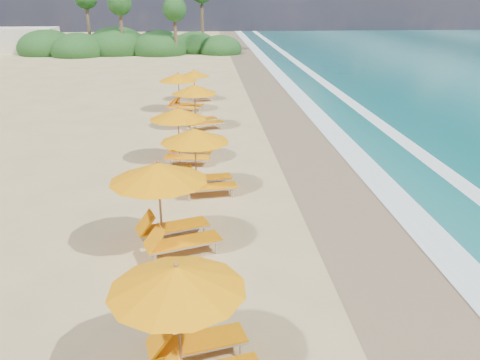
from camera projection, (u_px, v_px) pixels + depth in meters
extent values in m
plane|color=tan|center=(240.00, 215.00, 16.17)|extent=(160.00, 160.00, 0.00)
cube|color=#7C6449|center=(361.00, 211.00, 16.44)|extent=(4.00, 160.00, 0.01)
cube|color=white|center=(405.00, 209.00, 16.54)|extent=(1.20, 160.00, 0.01)
cylinder|color=olive|center=(179.00, 326.00, 8.89)|extent=(0.06, 0.06, 2.37)
cone|color=orange|center=(177.00, 278.00, 8.54)|extent=(2.94, 2.94, 0.48)
sphere|color=olive|center=(176.00, 265.00, 8.45)|extent=(0.08, 0.08, 0.08)
cylinder|color=olive|center=(160.00, 209.00, 13.49)|extent=(0.06, 0.06, 2.55)
cone|color=orange|center=(158.00, 172.00, 13.12)|extent=(3.32, 3.32, 0.51)
sphere|color=olive|center=(158.00, 162.00, 13.02)|extent=(0.09, 0.09, 0.09)
cylinder|color=olive|center=(196.00, 162.00, 17.51)|extent=(0.06, 0.06, 2.34)
cone|color=orange|center=(195.00, 135.00, 17.16)|extent=(2.73, 2.73, 0.47)
sphere|color=olive|center=(195.00, 128.00, 17.07)|extent=(0.08, 0.08, 0.08)
cylinder|color=olive|center=(179.00, 136.00, 20.76)|extent=(0.06, 0.06, 2.29)
cone|color=orange|center=(178.00, 114.00, 20.43)|extent=(2.67, 2.67, 0.46)
sphere|color=olive|center=(178.00, 107.00, 20.33)|extent=(0.08, 0.08, 0.08)
cylinder|color=olive|center=(195.00, 107.00, 25.90)|extent=(0.06, 0.06, 2.29)
cone|color=orange|center=(194.00, 89.00, 25.57)|extent=(3.03, 3.03, 0.46)
sphere|color=olive|center=(194.00, 84.00, 25.48)|extent=(0.08, 0.08, 0.08)
cylinder|color=olive|center=(179.00, 93.00, 29.75)|extent=(0.06, 0.06, 2.24)
cone|color=orange|center=(178.00, 77.00, 29.42)|extent=(2.98, 2.98, 0.45)
sphere|color=olive|center=(178.00, 73.00, 29.33)|extent=(0.08, 0.08, 0.08)
cylinder|color=olive|center=(194.00, 86.00, 32.74)|extent=(0.05, 0.05, 1.97)
cone|color=orange|center=(194.00, 73.00, 32.45)|extent=(2.47, 2.47, 0.39)
sphere|color=olive|center=(194.00, 70.00, 32.37)|extent=(0.07, 0.07, 0.07)
ellipsoid|color=#163D14|center=(160.00, 49.00, 57.51)|extent=(6.40, 6.40, 4.16)
ellipsoid|color=#163D14|center=(117.00, 47.00, 58.08)|extent=(7.20, 7.20, 4.68)
ellipsoid|color=#163D14|center=(78.00, 51.00, 55.98)|extent=(6.00, 6.00, 3.90)
ellipsoid|color=#163D14|center=(195.00, 47.00, 59.68)|extent=(5.60, 5.60, 3.64)
ellipsoid|color=#163D14|center=(47.00, 48.00, 57.55)|extent=(6.60, 6.60, 4.29)
ellipsoid|color=#163D14|center=(220.00, 49.00, 58.04)|extent=(5.00, 5.00, 3.25)
cylinder|color=brown|center=(176.00, 33.00, 55.12)|extent=(0.36, 0.36, 5.00)
sphere|color=#163D14|center=(174.00, 9.00, 54.24)|extent=(2.60, 2.60, 2.60)
cylinder|color=brown|center=(122.00, 30.00, 55.54)|extent=(0.36, 0.36, 5.60)
sphere|color=#163D14|center=(120.00, 3.00, 54.55)|extent=(2.60, 2.60, 2.60)
cylinder|color=brown|center=(89.00, 26.00, 57.02)|extent=(0.36, 0.36, 6.20)
cylinder|color=brown|center=(202.00, 22.00, 58.74)|extent=(0.36, 0.36, 6.80)
cube|color=beige|center=(25.00, 40.00, 58.94)|extent=(7.00, 5.00, 2.80)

